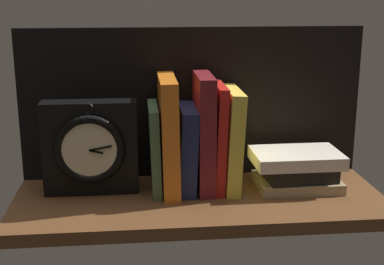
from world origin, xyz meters
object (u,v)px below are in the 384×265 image
at_px(book_navy_bierce, 186,148).
at_px(book_maroon_dawkins, 204,133).
at_px(book_red_requiem, 218,137).
at_px(book_stack_side, 297,169).
at_px(framed_clock, 90,148).
at_px(book_green_romantic, 155,148).
at_px(book_orange_pandolfini, 169,135).
at_px(book_yellow_seinlanguage, 231,139).

distance_m(book_navy_bierce, book_maroon_dawkins, 0.05).
bearing_deg(book_red_requiem, book_stack_side, -6.78).
distance_m(book_red_requiem, book_stack_side, 0.18).
xyz_separation_m(book_maroon_dawkins, framed_clock, (-0.23, -0.00, -0.02)).
xyz_separation_m(book_green_romantic, book_orange_pandolfini, (0.03, 0.00, 0.03)).
bearing_deg(book_yellow_seinlanguage, book_navy_bierce, 180.00).
bearing_deg(book_yellow_seinlanguage, book_maroon_dawkins, 180.00).
height_order(book_yellow_seinlanguage, framed_clock, book_yellow_seinlanguage).
relative_size(book_green_romantic, book_yellow_seinlanguage, 0.86).
bearing_deg(book_maroon_dawkins, book_stack_side, -5.77).
bearing_deg(framed_clock, book_maroon_dawkins, 1.03).
relative_size(book_red_requiem, book_stack_side, 1.20).
bearing_deg(book_green_romantic, book_orange_pandolfini, 0.00).
relative_size(book_yellow_seinlanguage, book_stack_side, 1.15).
xyz_separation_m(book_orange_pandolfini, book_stack_side, (0.26, -0.02, -0.08)).
xyz_separation_m(book_green_romantic, framed_clock, (-0.13, -0.00, 0.01)).
distance_m(book_maroon_dawkins, book_yellow_seinlanguage, 0.06).
bearing_deg(book_orange_pandolfini, book_red_requiem, 0.00).
bearing_deg(book_orange_pandolfini, book_maroon_dawkins, 0.00).
bearing_deg(book_yellow_seinlanguage, framed_clock, -179.17).
bearing_deg(book_red_requiem, framed_clock, -179.08).
height_order(book_red_requiem, book_yellow_seinlanguage, book_red_requiem).
height_order(book_navy_bierce, book_stack_side, book_navy_bierce).
bearing_deg(book_green_romantic, book_yellow_seinlanguage, 0.00).
bearing_deg(book_maroon_dawkins, book_yellow_seinlanguage, 0.00).
bearing_deg(book_navy_bierce, book_yellow_seinlanguage, 0.00).
distance_m(book_green_romantic, book_navy_bierce, 0.06).
relative_size(book_green_romantic, book_maroon_dawkins, 0.75).
distance_m(book_maroon_dawkins, framed_clock, 0.23).
xyz_separation_m(book_orange_pandolfini, framed_clock, (-0.16, -0.00, -0.02)).
bearing_deg(book_stack_side, book_green_romantic, 176.20).
xyz_separation_m(book_orange_pandolfini, book_maroon_dawkins, (0.07, 0.00, 0.00)).
relative_size(framed_clock, book_stack_side, 1.06).
bearing_deg(book_red_requiem, book_yellow_seinlanguage, 0.00).
distance_m(book_red_requiem, book_yellow_seinlanguage, 0.03).
height_order(book_navy_bierce, book_red_requiem, book_red_requiem).
height_order(book_orange_pandolfini, book_maroon_dawkins, book_maroon_dawkins).
bearing_deg(framed_clock, book_red_requiem, 0.92).
bearing_deg(book_red_requiem, book_maroon_dawkins, 180.00).
xyz_separation_m(book_orange_pandolfini, book_yellow_seinlanguage, (0.13, 0.00, -0.01)).
height_order(book_green_romantic, book_navy_bierce, book_green_romantic).
xyz_separation_m(book_navy_bierce, book_stack_side, (0.23, -0.02, -0.05)).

